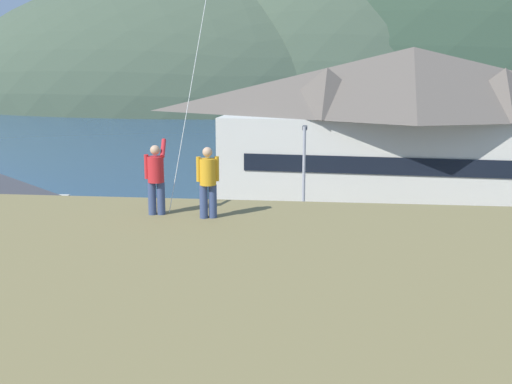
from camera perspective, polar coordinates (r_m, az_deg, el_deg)
ground_plane at (r=24.38m, az=-0.73°, el=-12.11°), size 600.00×600.00×0.00m
parking_lot_pad at (r=28.97m, az=0.52°, el=-8.04°), size 40.00×20.00×0.10m
bay_water at (r=82.75m, az=4.47°, el=4.88°), size 360.00×84.00×0.03m
far_hill_west_ridge at (r=142.53m, az=-5.05°, el=7.73°), size 114.27×68.06×57.23m
far_hill_east_peak at (r=135.29m, az=10.72°, el=7.36°), size 90.60×54.82×69.45m
far_hill_center_saddle at (r=144.38m, az=18.50°, el=7.23°), size 141.35×69.61×87.69m
far_hill_far_shoulder at (r=144.83m, az=19.18°, el=7.20°), size 108.51×47.91×66.02m
harbor_lodge at (r=45.01m, az=13.68°, el=6.12°), size 27.24×12.98×10.73m
storage_shed_waterside at (r=45.45m, az=7.83°, el=2.08°), size 6.69×6.02×4.45m
wharf_dock at (r=58.06m, az=2.15°, el=2.31°), size 3.20×13.00×0.70m
moored_boat_wharfside at (r=54.92m, az=-1.49°, el=2.17°), size 2.08×5.80×2.16m
parked_car_lone_by_shed at (r=29.62m, az=7.85°, el=-5.64°), size 4.32×2.30×1.82m
parked_car_mid_row_near at (r=30.95m, az=-8.83°, el=-4.90°), size 4.32×2.30×1.82m
parked_car_front_row_end at (r=25.30m, az=-3.97°, el=-8.62°), size 4.23×2.11×1.82m
parked_car_corner_spot at (r=25.27m, az=21.00°, el=-9.43°), size 4.22×2.09×1.82m
parking_light_pole at (r=33.25m, az=4.31°, el=1.29°), size 0.24×0.78×6.43m
person_kite_flyer at (r=15.86m, az=-8.97°, el=1.35°), size 0.52×0.69×1.86m
person_companion at (r=15.37m, az=-4.34°, el=1.07°), size 0.53×0.40×1.74m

